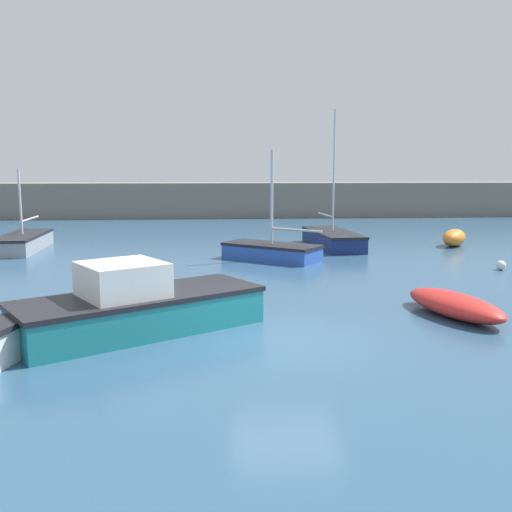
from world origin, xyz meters
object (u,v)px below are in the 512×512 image
object	(u,v)px
sailboat_short_mast	(23,242)
mooring_buoy_white	(501,265)
sailboat_twin_hulled	(272,251)
rowboat_blue_near	(454,305)
fishing_dinghy_green	(454,238)
motorboat_with_cabin	(137,306)
sailboat_tall_mast	(332,239)

from	to	relation	value
sailboat_short_mast	mooring_buoy_white	distance (m)	21.17
sailboat_short_mast	mooring_buoy_white	bearing A→B (deg)	69.16
sailboat_short_mast	sailboat_twin_hulled	bearing A→B (deg)	70.04
rowboat_blue_near	sailboat_twin_hulled	bearing A→B (deg)	5.93
rowboat_blue_near	sailboat_short_mast	world-z (taller)	sailboat_short_mast
rowboat_blue_near	mooring_buoy_white	size ratio (longest dim) A/B	10.20
fishing_dinghy_green	sailboat_short_mast	size ratio (longest dim) A/B	0.42
motorboat_with_cabin	sailboat_short_mast	world-z (taller)	sailboat_short_mast
fishing_dinghy_green	rowboat_blue_near	distance (m)	14.41
fishing_dinghy_green	mooring_buoy_white	xyz separation A→B (m)	(-1.00, -6.68, -0.24)
fishing_dinghy_green	sailboat_short_mast	distance (m)	21.07
fishing_dinghy_green	mooring_buoy_white	distance (m)	6.76
sailboat_tall_mast	mooring_buoy_white	size ratio (longest dim) A/B	18.34
sailboat_tall_mast	fishing_dinghy_green	world-z (taller)	sailboat_tall_mast
motorboat_with_cabin	rowboat_blue_near	bearing A→B (deg)	-26.08
rowboat_blue_near	sailboat_short_mast	xyz separation A→B (m)	(-15.42, 13.28, 0.10)
sailboat_short_mast	mooring_buoy_white	xyz separation A→B (m)	(20.07, -6.71, -0.22)
motorboat_with_cabin	fishing_dinghy_green	bearing A→B (deg)	13.39
motorboat_with_cabin	sailboat_twin_hulled	xyz separation A→B (m)	(4.28, 10.50, -0.24)
sailboat_tall_mast	fishing_dinghy_green	bearing A→B (deg)	83.98
fishing_dinghy_green	sailboat_short_mast	bearing A→B (deg)	-53.27
mooring_buoy_white	motorboat_with_cabin	bearing A→B (deg)	-149.88
sailboat_tall_mast	mooring_buoy_white	distance (m)	8.52
sailboat_tall_mast	rowboat_blue_near	world-z (taller)	sailboat_tall_mast
sailboat_twin_hulled	sailboat_short_mast	bearing A→B (deg)	19.30
sailboat_tall_mast	sailboat_twin_hulled	distance (m)	5.04
mooring_buoy_white	fishing_dinghy_green	bearing A→B (deg)	81.52
fishing_dinghy_green	sailboat_short_mast	world-z (taller)	sailboat_short_mast
motorboat_with_cabin	rowboat_blue_near	size ratio (longest dim) A/B	1.66
fishing_dinghy_green	rowboat_blue_near	bearing A→B (deg)	13.69
sailboat_tall_mast	mooring_buoy_white	xyz separation A→B (m)	(5.16, -6.77, -0.24)
sailboat_short_mast	motorboat_with_cabin	bearing A→B (deg)	24.71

